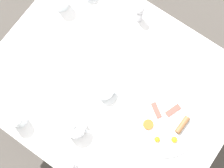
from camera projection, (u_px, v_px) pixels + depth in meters
ground_plane at (112, 108)px, 2.34m from camera, size 8.00×8.00×0.00m
table at (112, 88)px, 1.66m from camera, size 0.99×1.24×0.77m
breakfast_plate at (165, 126)px, 1.54m from camera, size 0.32×0.32×0.04m
teapot_near at (75, 127)px, 1.50m from camera, size 0.11×0.18×0.12m
teacup_with_saucer_left at (105, 92)px, 1.56m from camera, size 0.14×0.14×0.06m
water_glass_tall at (60, 0)px, 1.64m from camera, size 0.08×0.08×0.12m
water_glass_short at (16, 119)px, 1.50m from camera, size 0.08×0.08×0.10m
pepper_grinder at (140, 13)px, 1.62m from camera, size 0.04×0.04×0.12m
salt_grinder at (71, 166)px, 1.44m from camera, size 0.04×0.04×0.12m
napkin_folded at (86, 33)px, 1.66m from camera, size 0.18×0.14×0.01m
fork_by_plate at (58, 78)px, 1.60m from camera, size 0.02×0.18×0.00m
knife_by_plate at (189, 72)px, 1.61m from camera, size 0.20×0.06×0.00m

